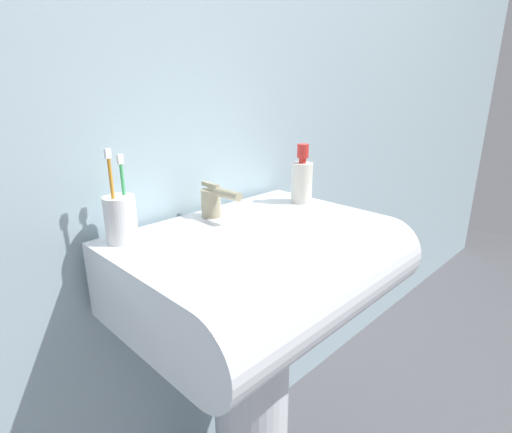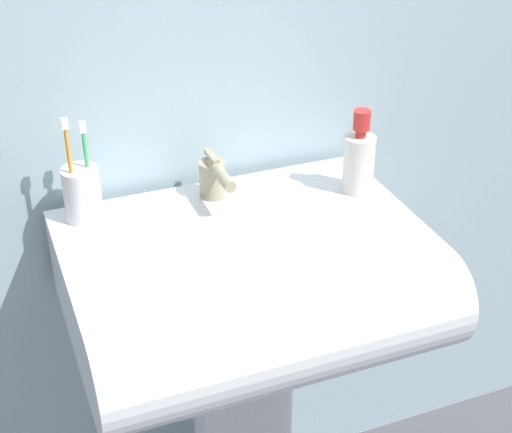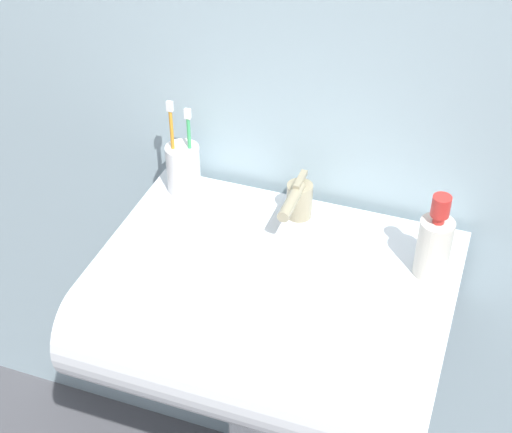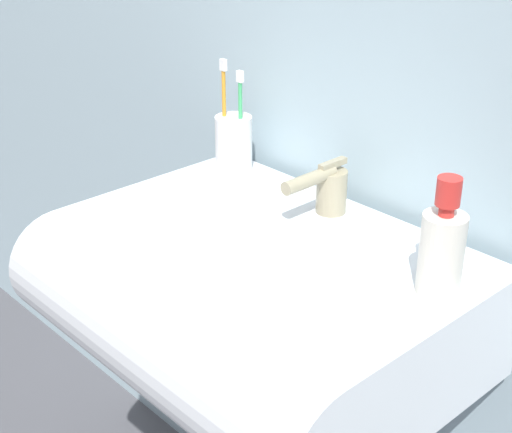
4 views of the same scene
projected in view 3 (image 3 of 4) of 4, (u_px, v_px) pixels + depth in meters
wall_back at (325, 33)px, 1.38m from camera, size 5.00×0.05×2.40m
sink_basin at (268, 317)px, 1.41m from camera, size 0.63×0.48×0.18m
faucet at (298, 200)px, 1.47m from camera, size 0.05×0.13×0.09m
toothbrush_cup at (183, 168)px, 1.54m from camera, size 0.07×0.07×0.20m
soap_bottle at (434, 244)px, 1.34m from camera, size 0.06×0.06×0.16m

